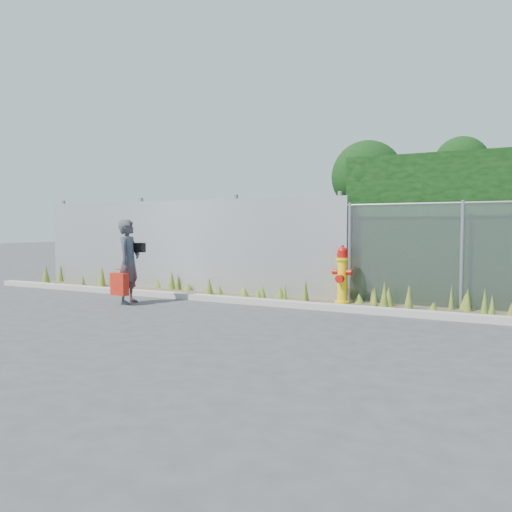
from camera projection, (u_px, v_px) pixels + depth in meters
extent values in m
plane|color=#3C3C3F|center=(233.00, 322.00, 8.15)|extent=(80.00, 80.00, 0.00)
cube|color=#A29F93|center=(279.00, 303.00, 9.74)|extent=(16.00, 0.22, 0.12)
cube|color=#4B3F2B|center=(291.00, 302.00, 10.28)|extent=(16.00, 1.20, 0.01)
cone|color=#4F6A1F|center=(245.00, 293.00, 11.00)|extent=(0.19, 0.19, 0.21)
cone|color=#4F6A1F|center=(172.00, 281.00, 12.32)|extent=(0.21, 0.21, 0.43)
cone|color=#4F6A1F|center=(359.00, 299.00, 10.04)|extent=(0.23, 0.23, 0.20)
cone|color=#4F6A1F|center=(389.00, 297.00, 9.70)|extent=(0.22, 0.22, 0.38)
cone|color=#4F6A1F|center=(305.00, 294.00, 10.02)|extent=(0.14, 0.14, 0.43)
cone|color=#4F6A1F|center=(485.00, 302.00, 8.65)|extent=(0.13, 0.13, 0.48)
cone|color=#4F6A1F|center=(188.00, 287.00, 12.02)|extent=(0.22, 0.22, 0.19)
cone|color=#4F6A1F|center=(466.00, 302.00, 9.27)|extent=(0.24, 0.24, 0.32)
cone|color=#4F6A1F|center=(280.00, 293.00, 10.72)|extent=(0.21, 0.21, 0.26)
cone|color=#4F6A1F|center=(451.00, 298.00, 9.26)|extent=(0.10, 0.10, 0.47)
cone|color=#4F6A1F|center=(258.00, 296.00, 10.27)|extent=(0.17, 0.17, 0.25)
cone|color=#4F6A1F|center=(209.00, 286.00, 11.32)|extent=(0.20, 0.20, 0.40)
cone|color=#4F6A1F|center=(410.00, 298.00, 9.24)|extent=(0.11, 0.11, 0.45)
cone|color=#4F6A1F|center=(219.00, 290.00, 11.39)|extent=(0.17, 0.17, 0.22)
cone|color=#4F6A1F|center=(46.00, 275.00, 13.49)|extent=(0.24, 0.24, 0.53)
cone|color=#4F6A1F|center=(83.00, 280.00, 13.25)|extent=(0.13, 0.13, 0.27)
cone|color=#4F6A1F|center=(285.00, 291.00, 10.59)|extent=(0.09, 0.09, 0.36)
cone|color=#4F6A1F|center=(64.00, 278.00, 14.12)|extent=(0.21, 0.21, 0.23)
cone|color=#4F6A1F|center=(435.00, 307.00, 9.04)|extent=(0.10, 0.10, 0.18)
cone|color=#4F6A1F|center=(263.00, 294.00, 10.28)|extent=(0.18, 0.18, 0.33)
cone|color=#4F6A1F|center=(409.00, 300.00, 8.91)|extent=(0.19, 0.19, 0.50)
cone|color=#4F6A1F|center=(305.00, 290.00, 10.20)|extent=(0.15, 0.15, 0.51)
cone|color=#4F6A1F|center=(178.00, 282.00, 12.20)|extent=(0.12, 0.12, 0.42)
cone|color=#4F6A1F|center=(260.00, 291.00, 11.25)|extent=(0.21, 0.21, 0.24)
cone|color=#4F6A1F|center=(433.00, 309.00, 8.78)|extent=(0.21, 0.21, 0.21)
cone|color=#4F6A1F|center=(492.00, 308.00, 8.29)|extent=(0.14, 0.14, 0.42)
cone|color=#4F6A1F|center=(160.00, 278.00, 12.58)|extent=(0.22, 0.22, 0.53)
cone|color=#4F6A1F|center=(61.00, 274.00, 14.06)|extent=(0.20, 0.20, 0.48)
cone|color=#4F6A1F|center=(102.00, 277.00, 12.84)|extent=(0.21, 0.21, 0.54)
cone|color=#4F6A1F|center=(244.00, 290.00, 11.43)|extent=(0.23, 0.23, 0.21)
cone|color=#4F6A1F|center=(130.00, 283.00, 11.89)|extent=(0.21, 0.21, 0.42)
cone|color=#4F6A1F|center=(101.00, 278.00, 12.94)|extent=(0.22, 0.22, 0.47)
cone|color=#4F6A1F|center=(373.00, 296.00, 9.98)|extent=(0.11, 0.11, 0.33)
cone|color=#4F6A1F|center=(104.00, 280.00, 13.15)|extent=(0.12, 0.12, 0.31)
cone|color=#4F6A1F|center=(384.00, 296.00, 9.34)|extent=(0.18, 0.18, 0.52)
cone|color=#4F6A1F|center=(468.00, 300.00, 9.08)|extent=(0.15, 0.15, 0.43)
cone|color=#4F6A1F|center=(511.00, 310.00, 8.55)|extent=(0.16, 0.16, 0.24)
cone|color=#4F6A1F|center=(375.00, 300.00, 9.10)|extent=(0.16, 0.16, 0.45)
cube|color=#B9BBC0|center=(179.00, 245.00, 12.23)|extent=(8.50, 0.08, 2.20)
cylinder|color=gray|center=(64.00, 241.00, 14.17)|extent=(0.10, 0.10, 2.30)
cylinder|color=gray|center=(142.00, 243.00, 12.90)|extent=(0.10, 0.10, 2.30)
cylinder|color=gray|center=(236.00, 244.00, 11.63)|extent=(0.10, 0.10, 2.30)
cylinder|color=gray|center=(340.00, 246.00, 10.49)|extent=(0.10, 0.10, 2.30)
cylinder|color=gray|center=(349.00, 253.00, 10.28)|extent=(0.07, 0.07, 2.05)
cylinder|color=gray|center=(462.00, 255.00, 9.30)|extent=(0.07, 0.07, 2.05)
sphere|color=black|center=(367.00, 176.00, 11.00)|extent=(1.57, 1.57, 1.57)
sphere|color=black|center=(422.00, 190.00, 10.53)|extent=(1.53, 1.53, 1.53)
sphere|color=black|center=(461.00, 163.00, 10.40)|extent=(1.12, 1.12, 1.12)
sphere|color=black|center=(501.00, 184.00, 10.08)|extent=(1.18, 1.18, 1.18)
cylinder|color=yellow|center=(342.00, 303.00, 10.03)|extent=(0.29, 0.29, 0.06)
cylinder|color=yellow|center=(342.00, 282.00, 10.00)|extent=(0.19, 0.19, 0.89)
cylinder|color=yellow|center=(342.00, 259.00, 9.98)|extent=(0.25, 0.25, 0.05)
cylinder|color=#B20F0A|center=(342.00, 255.00, 9.97)|extent=(0.22, 0.22, 0.10)
sphere|color=#B20F0A|center=(342.00, 252.00, 9.97)|extent=(0.20, 0.20, 0.20)
cylinder|color=#B20F0A|center=(342.00, 246.00, 9.96)|extent=(0.05, 0.05, 0.05)
cylinder|color=#B20F0A|center=(335.00, 272.00, 10.06)|extent=(0.10, 0.12, 0.12)
cylinder|color=#B20F0A|center=(349.00, 272.00, 9.93)|extent=(0.10, 0.12, 0.12)
cylinder|color=#B20F0A|center=(340.00, 279.00, 9.87)|extent=(0.16, 0.13, 0.16)
imported|color=#105C66|center=(129.00, 262.00, 10.10)|extent=(0.55, 0.70, 1.70)
cube|color=#AA0913|center=(119.00, 284.00, 9.87)|extent=(0.40, 0.15, 0.44)
cylinder|color=#AA0913|center=(119.00, 269.00, 9.86)|extent=(0.19, 0.02, 0.02)
cube|color=black|center=(139.00, 248.00, 10.17)|extent=(0.26, 0.11, 0.19)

